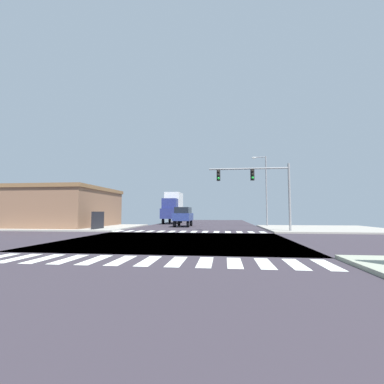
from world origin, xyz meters
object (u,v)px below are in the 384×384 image
at_px(bank_building, 39,208).
at_px(suv_crossing_2, 183,215).
at_px(box_truck_leading_1, 173,207).
at_px(street_lamp, 264,185).
at_px(suv_farside_1, 184,214).
at_px(traffic_signal_mast, 256,181).

distance_m(bank_building, suv_crossing_2, 16.99).
distance_m(suv_crossing_2, box_truck_leading_1, 9.61).
height_order(street_lamp, suv_farside_1, street_lamp).
bearing_deg(street_lamp, traffic_signal_mast, -102.73).
relative_size(traffic_signal_mast, suv_crossing_2, 1.54).
xyz_separation_m(traffic_signal_mast, bank_building, (-24.45, 5.20, -2.17)).
height_order(bank_building, suv_farside_1, bank_building).
distance_m(traffic_signal_mast, suv_farside_1, 31.64).
bearing_deg(street_lamp, suv_crossing_2, -176.81).
xyz_separation_m(bank_building, suv_farside_1, (13.67, 24.38, -0.89)).
relative_size(street_lamp, suv_farside_1, 1.85).
bearing_deg(traffic_signal_mast, bank_building, 168.00).
xyz_separation_m(traffic_signal_mast, box_truck_leading_1, (-10.79, 17.42, -1.89)).
height_order(traffic_signal_mast, suv_farside_1, traffic_signal_mast).
height_order(traffic_signal_mast, box_truck_leading_1, traffic_signal_mast).
bearing_deg(suv_crossing_2, bank_building, 10.76).
relative_size(bank_building, suv_farside_1, 3.84).
height_order(suv_farside_1, box_truck_leading_1, box_truck_leading_1).
height_order(street_lamp, bank_building, street_lamp).
bearing_deg(bank_building, traffic_signal_mast, -12.00).
distance_m(bank_building, suv_farside_1, 27.97).
bearing_deg(street_lamp, suv_farside_1, 121.77).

